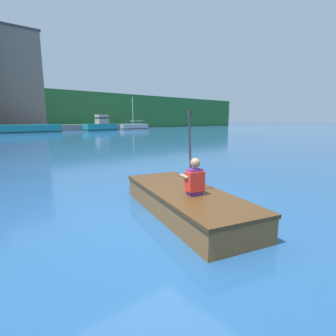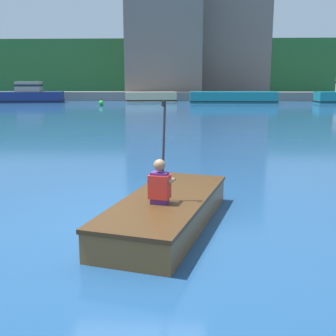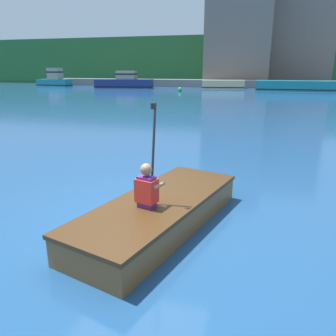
{
  "view_description": "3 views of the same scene",
  "coord_description": "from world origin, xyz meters",
  "px_view_note": "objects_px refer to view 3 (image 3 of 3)",
  "views": [
    {
      "loc": [
        -2.72,
        -3.42,
        1.75
      ],
      "look_at": [
        0.56,
        0.45,
        0.8
      ],
      "focal_mm": 28.0,
      "sensor_mm": 36.0,
      "label": 1
    },
    {
      "loc": [
        0.84,
        -6.21,
        2.21
      ],
      "look_at": [
        0.56,
        0.45,
        0.8
      ],
      "focal_mm": 45.0,
      "sensor_mm": 36.0,
      "label": 2
    },
    {
      "loc": [
        1.95,
        -4.48,
        2.37
      ],
      "look_at": [
        0.56,
        0.45,
        0.8
      ],
      "focal_mm": 35.0,
      "sensor_mm": 36.0,
      "label": 3
    }
  ],
  "objects_px": {
    "rowboat_foreground": "(161,210)",
    "moored_boat_dock_west_end": "(294,86)",
    "person_paddler": "(147,187)",
    "moored_boat_dock_center_far": "(55,80)",
    "channel_buoy": "(180,89)",
    "moored_boat_dock_center_near": "(125,82)",
    "moored_boat_dock_west_inner": "(223,85)"
  },
  "relations": [
    {
      "from": "moored_boat_dock_west_inner",
      "to": "channel_buoy",
      "type": "relative_size",
      "value": 7.24
    },
    {
      "from": "moored_boat_dock_west_inner",
      "to": "moored_boat_dock_center_far",
      "type": "bearing_deg",
      "value": -178.35
    },
    {
      "from": "moored_boat_dock_west_inner",
      "to": "moored_boat_dock_center_far",
      "type": "relative_size",
      "value": 1.1
    },
    {
      "from": "rowboat_foreground",
      "to": "moored_boat_dock_west_inner",
      "type": "bearing_deg",
      "value": 95.06
    },
    {
      "from": "moored_boat_dock_west_inner",
      "to": "channel_buoy",
      "type": "xyz_separation_m",
      "value": [
        -3.76,
        -6.15,
        -0.24
      ]
    },
    {
      "from": "moored_boat_dock_center_near",
      "to": "moored_boat_dock_center_far",
      "type": "bearing_deg",
      "value": 173.42
    },
    {
      "from": "moored_boat_dock_west_inner",
      "to": "moored_boat_dock_center_far",
      "type": "distance_m",
      "value": 22.52
    },
    {
      "from": "moored_boat_dock_center_far",
      "to": "person_paddler",
      "type": "distance_m",
      "value": 43.91
    },
    {
      "from": "rowboat_foreground",
      "to": "person_paddler",
      "type": "distance_m",
      "value": 0.62
    },
    {
      "from": "rowboat_foreground",
      "to": "person_paddler",
      "type": "bearing_deg",
      "value": -105.34
    },
    {
      "from": "moored_boat_dock_center_far",
      "to": "moored_boat_dock_west_inner",
      "type": "bearing_deg",
      "value": 1.65
    },
    {
      "from": "moored_boat_dock_west_end",
      "to": "channel_buoy",
      "type": "xyz_separation_m",
      "value": [
        -11.63,
        -4.15,
        -0.28
      ]
    },
    {
      "from": "moored_boat_dock_center_far",
      "to": "channel_buoy",
      "type": "xyz_separation_m",
      "value": [
        18.75,
        -5.5,
        -0.61
      ]
    },
    {
      "from": "moored_boat_dock_center_far",
      "to": "person_paddler",
      "type": "height_order",
      "value": "moored_boat_dock_center_far"
    },
    {
      "from": "moored_boat_dock_center_near",
      "to": "moored_boat_dock_center_far",
      "type": "distance_m",
      "value": 10.77
    },
    {
      "from": "moored_boat_dock_west_end",
      "to": "moored_boat_dock_west_inner",
      "type": "height_order",
      "value": "moored_boat_dock_west_end"
    },
    {
      "from": "rowboat_foreground",
      "to": "person_paddler",
      "type": "xyz_separation_m",
      "value": [
        -0.1,
        -0.36,
        0.5
      ]
    },
    {
      "from": "moored_boat_dock_west_inner",
      "to": "moored_boat_dock_center_near",
      "type": "relative_size",
      "value": 0.72
    },
    {
      "from": "moored_boat_dock_center_near",
      "to": "moored_boat_dock_center_far",
      "type": "height_order",
      "value": "moored_boat_dock_center_far"
    },
    {
      "from": "moored_boat_dock_west_end",
      "to": "channel_buoy",
      "type": "bearing_deg",
      "value": -160.37
    },
    {
      "from": "person_paddler",
      "to": "moored_boat_dock_center_far",
      "type": "bearing_deg",
      "value": 125.66
    },
    {
      "from": "moored_boat_dock_west_inner",
      "to": "channel_buoy",
      "type": "height_order",
      "value": "moored_boat_dock_west_inner"
    },
    {
      "from": "channel_buoy",
      "to": "moored_boat_dock_center_near",
      "type": "bearing_deg",
      "value": 152.07
    },
    {
      "from": "moored_boat_dock_center_far",
      "to": "person_paddler",
      "type": "bearing_deg",
      "value": -54.34
    },
    {
      "from": "rowboat_foreground",
      "to": "person_paddler",
      "type": "height_order",
      "value": "person_paddler"
    },
    {
      "from": "channel_buoy",
      "to": "person_paddler",
      "type": "bearing_deg",
      "value": -77.22
    },
    {
      "from": "moored_boat_dock_west_end",
      "to": "moored_boat_dock_center_far",
      "type": "bearing_deg",
      "value": 177.45
    },
    {
      "from": "rowboat_foreground",
      "to": "channel_buoy",
      "type": "xyz_separation_m",
      "value": [
        -6.94,
        29.81,
        -0.03
      ]
    },
    {
      "from": "rowboat_foreground",
      "to": "moored_boat_dock_west_end",
      "type": "bearing_deg",
      "value": 82.14
    },
    {
      "from": "moored_boat_dock_west_inner",
      "to": "rowboat_foreground",
      "type": "relative_size",
      "value": 1.47
    },
    {
      "from": "moored_boat_dock_west_end",
      "to": "moored_boat_dock_center_far",
      "type": "distance_m",
      "value": 30.42
    },
    {
      "from": "moored_boat_dock_west_end",
      "to": "person_paddler",
      "type": "distance_m",
      "value": 34.65
    }
  ]
}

